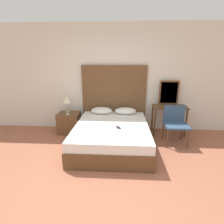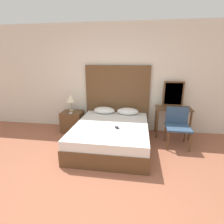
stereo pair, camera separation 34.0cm
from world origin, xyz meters
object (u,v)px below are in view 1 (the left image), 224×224
at_px(bed, 112,135).
at_px(nightstand, 69,123).
at_px(table_lamp, 67,100).
at_px(phone_on_nightstand, 68,114).
at_px(vanity_desk, 169,112).
at_px(phone_on_bed, 118,128).
at_px(chair, 175,122).

bearing_deg(bed, nightstand, 150.20).
xyz_separation_m(bed, table_lamp, (-1.18, 0.74, 0.61)).
distance_m(phone_on_nightstand, vanity_desk, 2.53).
height_order(phone_on_nightstand, vanity_desk, vanity_desk).
relative_size(phone_on_bed, chair, 0.20).
relative_size(phone_on_nightstand, vanity_desk, 0.19).
bearing_deg(nightstand, table_lamp, 114.78).
bearing_deg(phone_on_nightstand, chair, -6.28).
xyz_separation_m(bed, vanity_desk, (1.39, 0.74, 0.33)).
relative_size(nightstand, vanity_desk, 0.64).
distance_m(bed, nightstand, 1.32).
height_order(table_lamp, vanity_desk, table_lamp).
xyz_separation_m(bed, chair, (1.42, 0.27, 0.25)).
height_order(bed, vanity_desk, vanity_desk).
relative_size(nightstand, chair, 0.63).
xyz_separation_m(phone_on_nightstand, vanity_desk, (2.52, 0.19, 0.05)).
bearing_deg(bed, vanity_desk, 27.82).
height_order(vanity_desk, chair, chair).
bearing_deg(chair, nightstand, 171.39).
distance_m(table_lamp, vanity_desk, 2.59).
xyz_separation_m(bed, phone_on_bed, (0.15, -0.18, 0.26)).
distance_m(bed, chair, 1.46).
xyz_separation_m(bed, nightstand, (-1.14, 0.65, 0.02)).
bearing_deg(phone_on_bed, bed, 128.63).
distance_m(nightstand, table_lamp, 0.60).
bearing_deg(phone_on_nightstand, phone_on_bed, -29.81).
bearing_deg(table_lamp, vanity_desk, -0.10).
bearing_deg(chair, phone_on_bed, -160.59).
height_order(bed, nightstand, nightstand).
xyz_separation_m(phone_on_bed, vanity_desk, (1.25, 0.92, 0.08)).
distance_m(bed, phone_on_nightstand, 1.28).
relative_size(bed, vanity_desk, 2.33).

